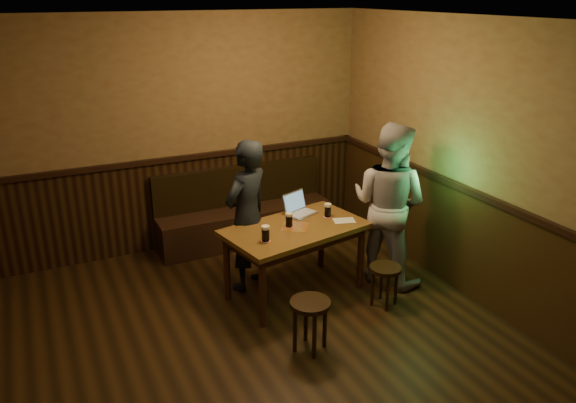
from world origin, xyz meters
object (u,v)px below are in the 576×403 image
(bench, at_px, (244,218))
(pint_right, at_px, (328,210))
(pint_left, at_px, (265,234))
(person_suit, at_px, (247,216))
(stool_right, at_px, (385,275))
(laptop, at_px, (299,208))
(stool_left, at_px, (310,311))
(pint_mid, at_px, (289,220))
(pub_table, at_px, (295,236))
(person_grey, at_px, (389,204))

(bench, bearing_deg, pint_right, -72.83)
(pint_left, relative_size, person_suit, 0.10)
(stool_right, distance_m, person_suit, 1.53)
(laptop, bearing_deg, stool_left, -134.09)
(pint_left, height_order, pint_mid, pint_left)
(pub_table, distance_m, laptop, 0.40)
(bench, xyz_separation_m, laptop, (0.19, -1.16, 0.51))
(stool_left, height_order, pint_left, pint_left)
(pint_left, xyz_separation_m, person_suit, (0.03, 0.56, -0.03))
(stool_right, height_order, pint_mid, pint_mid)
(bench, bearing_deg, pint_mid, -92.26)
(stool_left, xyz_separation_m, stool_right, (1.03, 0.35, -0.04))
(stool_right, relative_size, pint_mid, 2.87)
(pint_mid, height_order, person_grey, person_grey)
(stool_right, relative_size, person_grey, 0.24)
(pint_mid, relative_size, pint_right, 1.00)
(pint_left, height_order, person_suit, person_suit)
(pint_right, bearing_deg, pint_left, -161.29)
(person_suit, relative_size, person_grey, 0.92)
(bench, xyz_separation_m, stool_left, (-0.32, -2.43, 0.08))
(bench, bearing_deg, laptop, -80.57)
(person_grey, bearing_deg, stool_left, 93.50)
(bench, height_order, pint_mid, bench)
(pint_left, xyz_separation_m, person_grey, (1.45, 0.06, 0.04))
(stool_right, height_order, person_grey, person_grey)
(person_suit, height_order, person_grey, person_grey)
(bench, distance_m, pub_table, 1.51)
(stool_right, height_order, laptop, laptop)
(pub_table, relative_size, stool_right, 3.59)
(laptop, relative_size, person_suit, 0.24)
(pint_mid, relative_size, person_suit, 0.09)
(person_suit, bearing_deg, pint_mid, 105.01)
(stool_left, distance_m, person_suit, 1.38)
(stool_left, xyz_separation_m, person_grey, (1.36, 0.82, 0.50))
(stool_left, bearing_deg, pint_right, 54.42)
(bench, relative_size, laptop, 5.62)
(bench, distance_m, pint_right, 1.54)
(stool_right, bearing_deg, stool_left, -161.37)
(bench, height_order, person_suit, person_suit)
(bench, xyz_separation_m, pub_table, (0.00, -1.47, 0.35))
(stool_left, distance_m, laptop, 1.43)
(stool_left, xyz_separation_m, pint_mid, (0.26, 0.98, 0.45))
(pint_mid, bearing_deg, person_suit, 133.69)
(bench, distance_m, person_suit, 1.28)
(pint_left, height_order, person_grey, person_grey)
(pub_table, height_order, person_grey, person_grey)
(pint_left, bearing_deg, stool_left, -83.19)
(pub_table, xyz_separation_m, pint_mid, (-0.06, 0.02, 0.18))
(person_suit, bearing_deg, laptop, 146.16)
(laptop, bearing_deg, pint_mid, -153.11)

